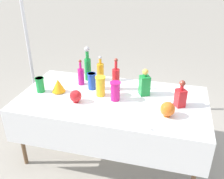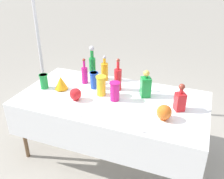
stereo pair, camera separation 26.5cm
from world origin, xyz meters
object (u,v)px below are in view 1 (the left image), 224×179
(square_decanter_1, at_px, (181,96))
(fluted_vase_0, at_px, (58,85))
(square_decanter_0, at_px, (145,84))
(tall_bottle_0, at_px, (88,66))
(round_bowl_0, at_px, (76,96))
(tall_bottle_3, at_px, (81,76))
(slender_vase_0, at_px, (92,81))
(round_bowl_1, at_px, (168,109))
(slender_vase_3, at_px, (40,84))
(slender_vase_2, at_px, (115,91))
(canopy_pole, at_px, (30,58))
(tall_bottle_2, at_px, (100,71))
(slender_vase_1, at_px, (100,86))
(tall_bottle_1, at_px, (116,78))

(square_decanter_1, bearing_deg, fluted_vase_0, -178.70)
(square_decanter_0, bearing_deg, square_decanter_1, -22.26)
(tall_bottle_0, distance_m, round_bowl_0, 0.57)
(tall_bottle_3, relative_size, slender_vase_0, 1.61)
(tall_bottle_0, xyz_separation_m, round_bowl_1, (1.00, -0.59, -0.10))
(slender_vase_3, bearing_deg, tall_bottle_0, 47.17)
(tall_bottle_0, bearing_deg, square_decanter_0, -16.27)
(tall_bottle_0, height_order, slender_vase_3, tall_bottle_0)
(square_decanter_1, xyz_separation_m, slender_vase_3, (-1.52, -0.07, -0.02))
(tall_bottle_3, bearing_deg, slender_vase_0, -26.97)
(tall_bottle_0, relative_size, square_decanter_0, 1.40)
(tall_bottle_3, bearing_deg, round_bowl_0, -76.70)
(square_decanter_0, distance_m, slender_vase_2, 0.34)
(fluted_vase_0, relative_size, canopy_pole, 0.07)
(slender_vase_3, relative_size, fluted_vase_0, 1.08)
(square_decanter_0, distance_m, round_bowl_1, 0.47)
(tall_bottle_2, distance_m, slender_vase_0, 0.25)
(slender_vase_1, bearing_deg, square_decanter_1, -0.90)
(tall_bottle_3, distance_m, slender_vase_1, 0.37)
(slender_vase_3, bearing_deg, slender_vase_2, 1.98)
(square_decanter_0, relative_size, slender_vase_1, 1.36)
(slender_vase_0, distance_m, round_bowl_1, 0.95)
(tall_bottle_3, relative_size, round_bowl_1, 2.11)
(tall_bottle_3, height_order, square_decanter_1, tall_bottle_3)
(slender_vase_1, distance_m, round_bowl_1, 0.77)
(slender_vase_0, bearing_deg, tall_bottle_1, 12.67)
(slender_vase_0, height_order, slender_vase_3, slender_vase_0)
(tall_bottle_3, height_order, canopy_pole, canopy_pole)
(canopy_pole, bearing_deg, slender_vase_0, -24.42)
(slender_vase_0, bearing_deg, square_decanter_0, 1.67)
(square_decanter_0, relative_size, round_bowl_1, 2.05)
(tall_bottle_1, bearing_deg, fluted_vase_0, -159.16)
(square_decanter_1, height_order, slender_vase_0, square_decanter_1)
(tall_bottle_3, xyz_separation_m, square_decanter_0, (0.76, -0.06, 0.01))
(tall_bottle_0, xyz_separation_m, slender_vase_0, (0.13, -0.23, -0.08))
(round_bowl_0, bearing_deg, round_bowl_1, -1.91)
(slender_vase_1, bearing_deg, tall_bottle_0, 127.16)
(round_bowl_0, bearing_deg, canopy_pole, 141.03)
(slender_vase_0, bearing_deg, slender_vase_1, -41.49)
(slender_vase_3, bearing_deg, fluted_vase_0, 11.96)
(tall_bottle_0, relative_size, fluted_vase_0, 2.70)
(slender_vase_3, distance_m, round_bowl_1, 1.42)
(round_bowl_1, distance_m, canopy_pole, 2.13)
(tall_bottle_2, distance_m, round_bowl_1, 1.04)
(slender_vase_0, bearing_deg, canopy_pole, 155.58)
(tall_bottle_3, xyz_separation_m, square_decanter_1, (1.15, -0.22, 0.00))
(tall_bottle_2, xyz_separation_m, fluted_vase_0, (-0.37, -0.41, -0.04))
(square_decanter_0, xyz_separation_m, square_decanter_1, (0.38, -0.16, -0.01))
(slender_vase_0, height_order, slender_vase_2, slender_vase_2)
(tall_bottle_2, height_order, slender_vase_2, tall_bottle_2)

